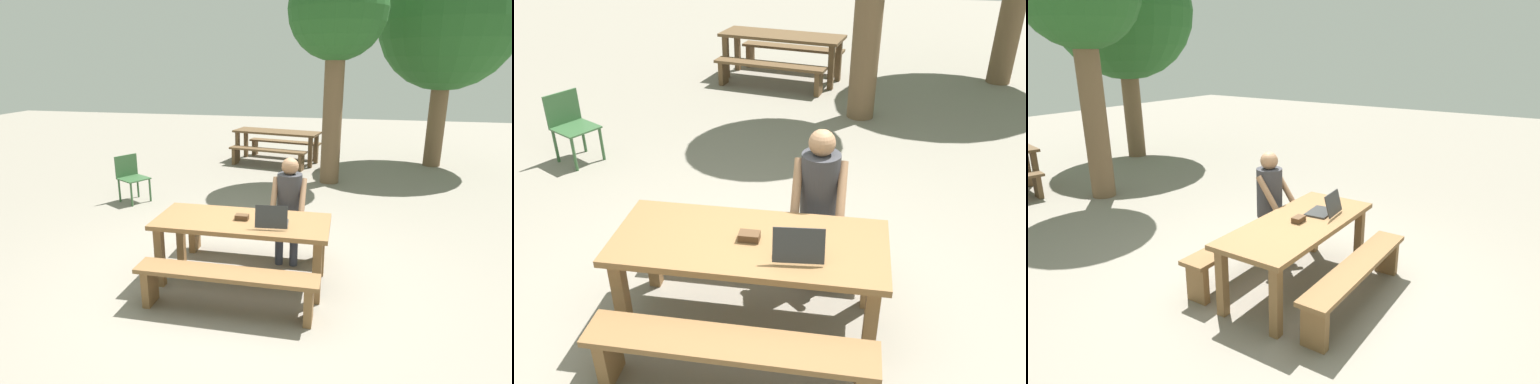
# 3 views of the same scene
# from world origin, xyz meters

# --- Properties ---
(ground_plane) EXTENTS (30.00, 30.00, 0.00)m
(ground_plane) POSITION_xyz_m (0.00, 0.00, 0.00)
(ground_plane) COLOR gray
(picnic_table_front) EXTENTS (1.92, 0.82, 0.74)m
(picnic_table_front) POSITION_xyz_m (0.00, 0.00, 0.63)
(picnic_table_front) COLOR brown
(picnic_table_front) RESTS_ON ground
(bench_near) EXTENTS (1.83, 0.30, 0.45)m
(bench_near) POSITION_xyz_m (0.00, -0.68, 0.34)
(bench_near) COLOR brown
(bench_near) RESTS_ON ground
(bench_far) EXTENTS (1.83, 0.30, 0.45)m
(bench_far) POSITION_xyz_m (0.00, 0.68, 0.34)
(bench_far) COLOR brown
(bench_far) RESTS_ON ground
(laptop) EXTENTS (0.36, 0.33, 0.25)m
(laptop) POSITION_xyz_m (0.36, -0.12, 0.80)
(laptop) COLOR #2D2D2D
(laptop) RESTS_ON picnic_table_front
(small_pouch) EXTENTS (0.14, 0.09, 0.06)m
(small_pouch) POSITION_xyz_m (0.00, -0.00, 0.77)
(small_pouch) COLOR #4C331E
(small_pouch) RESTS_ON picnic_table_front
(person_seated) EXTENTS (0.41, 0.41, 1.31)m
(person_seated) POSITION_xyz_m (0.43, 0.64, 0.76)
(person_seated) COLOR #333847
(person_seated) RESTS_ON ground
(plastic_chair) EXTENTS (0.60, 0.60, 0.82)m
(plastic_chair) POSITION_xyz_m (-2.63, 2.44, 0.45)
(plastic_chair) COLOR #335933
(plastic_chair) RESTS_ON ground
(picnic_table_mid) EXTENTS (2.19, 1.11, 0.78)m
(picnic_table_mid) POSITION_xyz_m (-0.61, 6.05, 0.66)
(picnic_table_mid) COLOR brown
(picnic_table_mid) RESTS_ON ground
(bench_mid_south) EXTENTS (1.90, 0.67, 0.44)m
(bench_mid_south) POSITION_xyz_m (-0.73, 5.46, 0.33)
(bench_mid_south) COLOR brown
(bench_mid_south) RESTS_ON ground
(bench_mid_north) EXTENTS (1.90, 0.67, 0.44)m
(bench_mid_north) POSITION_xyz_m (-0.49, 6.63, 0.33)
(bench_mid_north) COLOR brown
(bench_mid_north) RESTS_ON ground
(tree_left) EXTENTS (1.88, 1.88, 4.29)m
(tree_left) POSITION_xyz_m (0.77, 4.45, 3.23)
(tree_left) COLOR brown
(tree_left) RESTS_ON ground
(tree_right) EXTENTS (3.01, 3.01, 4.77)m
(tree_right) POSITION_xyz_m (3.12, 6.47, 3.24)
(tree_right) COLOR brown
(tree_right) RESTS_ON ground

